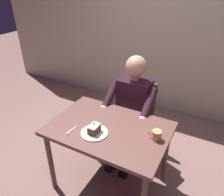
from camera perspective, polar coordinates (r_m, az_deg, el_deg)
ground_plane at (r=2.53m, az=-0.72°, el=-21.27°), size 14.00×14.00×0.00m
cafe_rear_panel at (r=3.37m, az=15.48°, el=20.53°), size 6.40×0.12×3.00m
dining_table at (r=2.07m, az=-0.83°, el=-9.60°), size 1.09×0.75×0.75m
chair at (r=2.68m, az=6.37°, el=-4.31°), size 0.42×0.42×0.88m
seated_person at (r=2.45m, az=5.06°, el=-2.93°), size 0.53×0.58×1.25m
dessert_plate at (r=1.94m, az=-4.63°, el=-9.05°), size 0.24×0.24×0.01m
cake_slice at (r=1.92m, az=-4.68°, el=-8.04°), size 0.08×0.11×0.09m
coffee_cup at (r=1.89m, az=11.58°, el=-9.44°), size 0.12×0.08×0.09m
dessert_spoon at (r=1.99m, az=-10.83°, el=-8.53°), size 0.03×0.14×0.01m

